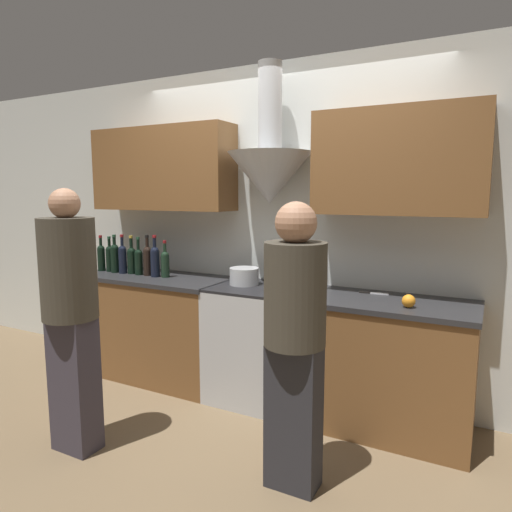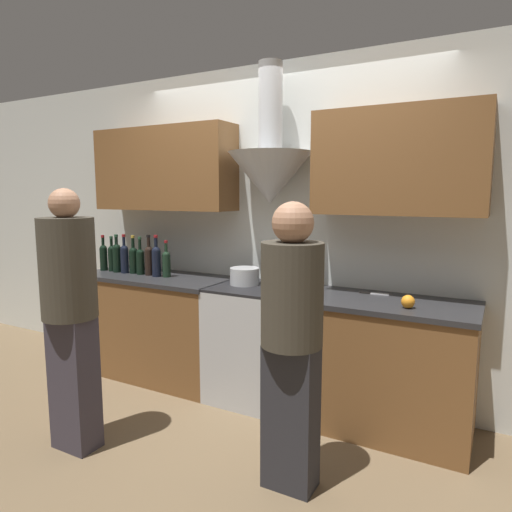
% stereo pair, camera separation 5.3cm
% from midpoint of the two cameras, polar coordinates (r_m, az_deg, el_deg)
% --- Properties ---
extents(ground_plane, '(12.00, 12.00, 0.00)m').
position_cam_midpoint_polar(ground_plane, '(3.50, -2.15, -19.29)').
color(ground_plane, brown).
extents(wall_back, '(8.40, 0.64, 2.60)m').
position_cam_midpoint_polar(wall_back, '(3.64, 1.71, 5.98)').
color(wall_back, silver).
rests_on(wall_back, ground_plane).
extents(counter_left, '(1.36, 0.62, 0.89)m').
position_cam_midpoint_polar(counter_left, '(4.13, -12.78, -8.47)').
color(counter_left, brown).
rests_on(counter_left, ground_plane).
extents(counter_right, '(1.14, 0.62, 0.89)m').
position_cam_midpoint_polar(counter_right, '(3.28, 15.39, -12.96)').
color(counter_right, brown).
rests_on(counter_right, ground_plane).
extents(stove_range, '(0.75, 0.60, 0.89)m').
position_cam_midpoint_polar(stove_range, '(3.57, 0.33, -10.84)').
color(stove_range, '#B7BABC').
rests_on(stove_range, ground_plane).
extents(wine_bottle_0, '(0.07, 0.07, 0.33)m').
position_cam_midpoint_polar(wine_bottle_0, '(4.40, -19.11, -0.03)').
color(wine_bottle_0, black).
rests_on(wine_bottle_0, counter_left).
extents(wine_bottle_1, '(0.07, 0.07, 0.32)m').
position_cam_midpoint_polar(wine_bottle_1, '(4.34, -18.15, -0.13)').
color(wine_bottle_1, black).
rests_on(wine_bottle_1, counter_left).
extents(wine_bottle_2, '(0.08, 0.08, 0.34)m').
position_cam_midpoint_polar(wine_bottle_2, '(4.26, -17.58, -0.08)').
color(wine_bottle_2, black).
rests_on(wine_bottle_2, counter_left).
extents(wine_bottle_3, '(0.07, 0.07, 0.35)m').
position_cam_midpoint_polar(wine_bottle_3, '(4.20, -16.69, -0.19)').
color(wine_bottle_3, black).
rests_on(wine_bottle_3, counter_left).
extents(wine_bottle_4, '(0.07, 0.07, 0.34)m').
position_cam_midpoint_polar(wine_bottle_4, '(4.16, -15.64, -0.32)').
color(wine_bottle_4, black).
rests_on(wine_bottle_4, counter_left).
extents(wine_bottle_5, '(0.07, 0.07, 0.33)m').
position_cam_midpoint_polar(wine_bottle_5, '(4.09, -14.82, -0.49)').
color(wine_bottle_5, black).
rests_on(wine_bottle_5, counter_left).
extents(wine_bottle_6, '(0.07, 0.07, 0.35)m').
position_cam_midpoint_polar(wine_bottle_6, '(4.03, -13.77, -0.38)').
color(wine_bottle_6, black).
rests_on(wine_bottle_6, counter_left).
extents(wine_bottle_7, '(0.08, 0.08, 0.36)m').
position_cam_midpoint_polar(wine_bottle_7, '(3.96, -12.89, -0.47)').
color(wine_bottle_7, black).
rests_on(wine_bottle_7, counter_left).
extents(wine_bottle_8, '(0.07, 0.07, 0.31)m').
position_cam_midpoint_polar(wine_bottle_8, '(3.92, -11.68, -0.80)').
color(wine_bottle_8, black).
rests_on(wine_bottle_8, counter_left).
extents(stock_pot, '(0.23, 0.23, 0.13)m').
position_cam_midpoint_polar(stock_pot, '(3.54, -1.92, -2.54)').
color(stock_pot, '#B7BABC').
rests_on(stock_pot, stove_range).
extents(mixing_bowl, '(0.24, 0.24, 0.09)m').
position_cam_midpoint_polar(mixing_bowl, '(3.41, 3.19, -3.31)').
color(mixing_bowl, '#B7BABC').
rests_on(mixing_bowl, stove_range).
extents(orange_fruit, '(0.08, 0.08, 0.08)m').
position_cam_midpoint_polar(orange_fruit, '(2.99, 18.05, -5.37)').
color(orange_fruit, orange).
rests_on(orange_fruit, counter_right).
extents(chefs_knife, '(0.20, 0.05, 0.01)m').
position_cam_midpoint_polar(chefs_knife, '(3.33, 14.11, -4.53)').
color(chefs_knife, silver).
rests_on(chefs_knife, counter_right).
extents(person_foreground_left, '(0.33, 0.33, 1.63)m').
position_cam_midpoint_polar(person_foreground_left, '(3.01, -22.65, -6.19)').
color(person_foreground_left, '#38333D').
rests_on(person_foreground_left, ground_plane).
extents(person_foreground_right, '(0.33, 0.33, 1.56)m').
position_cam_midpoint_polar(person_foreground_right, '(2.44, 4.22, -9.71)').
color(person_foreground_right, '#28282D').
rests_on(person_foreground_right, ground_plane).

